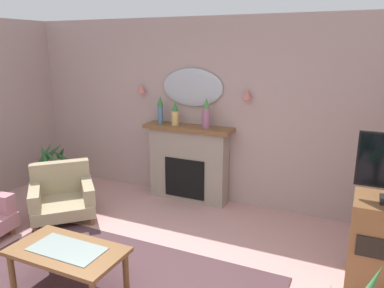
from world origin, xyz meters
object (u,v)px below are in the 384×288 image
(mantel_vase_left, at_px, (206,114))
(coffee_table, at_px, (67,255))
(mantel_vase_right, at_px, (175,113))
(wall_sconce_left, at_px, (141,89))
(mantel_vase_centre, at_px, (160,108))
(potted_plant_small_fern, at_px, (54,166))
(wall_mirror, at_px, (192,87))
(fireplace, at_px, (188,164))
(wall_sconce_right, at_px, (247,94))
(armchair_near_fireplace, at_px, (62,195))

(mantel_vase_left, xyz_separation_m, coffee_table, (-0.39, -2.47, -0.98))
(mantel_vase_right, relative_size, wall_sconce_left, 2.65)
(mantel_vase_centre, relative_size, coffee_table, 0.39)
(mantel_vase_left, bearing_deg, potted_plant_small_fern, -168.59)
(wall_mirror, bearing_deg, wall_sconce_left, -176.63)
(fireplace, distance_m, coffee_table, 2.51)
(mantel_vase_centre, distance_m, potted_plant_small_fern, 2.07)
(wall_mirror, distance_m, wall_sconce_right, 0.85)
(fireplace, height_order, armchair_near_fireplace, fireplace)
(potted_plant_small_fern, bearing_deg, coffee_table, -43.02)
(coffee_table, bearing_deg, wall_mirror, 88.16)
(mantel_vase_right, bearing_deg, coffee_table, -87.34)
(mantel_vase_centre, relative_size, mantel_vase_left, 0.96)
(wall_sconce_right, height_order, coffee_table, wall_sconce_right)
(mantel_vase_left, bearing_deg, fireplace, 174.61)
(fireplace, bearing_deg, wall_mirror, 90.00)
(mantel_vase_right, height_order, armchair_near_fireplace, mantel_vase_right)
(wall_sconce_left, bearing_deg, coffee_table, -73.56)
(mantel_vase_left, xyz_separation_m, wall_sconce_left, (-1.15, 0.12, 0.29))
(wall_sconce_left, height_order, wall_sconce_right, same)
(wall_sconce_right, bearing_deg, armchair_near_fireplace, -148.65)
(mantel_vase_right, bearing_deg, fireplace, 8.06)
(armchair_near_fireplace, bearing_deg, potted_plant_small_fern, 139.75)
(mantel_vase_right, distance_m, coffee_table, 2.65)
(mantel_vase_left, xyz_separation_m, wall_mirror, (-0.30, 0.17, 0.34))
(mantel_vase_right, distance_m, armchair_near_fireplace, 1.97)
(mantel_vase_right, bearing_deg, mantel_vase_left, 0.00)
(mantel_vase_left, relative_size, armchair_near_fireplace, 0.38)
(mantel_vase_left, bearing_deg, wall_sconce_left, 174.04)
(wall_mirror, xyz_separation_m, wall_sconce_left, (-0.85, -0.05, -0.05))
(mantel_vase_left, distance_m, coffee_table, 2.69)
(armchair_near_fireplace, bearing_deg, mantel_vase_right, 46.71)
(mantel_vase_left, relative_size, potted_plant_small_fern, 0.57)
(mantel_vase_centre, height_order, wall_mirror, wall_mirror)
(wall_sconce_left, xyz_separation_m, wall_sconce_right, (1.70, 0.00, 0.00))
(mantel_vase_centre, xyz_separation_m, armchair_near_fireplace, (-0.90, -1.22, -1.09))
(fireplace, bearing_deg, coffee_table, -91.95)
(mantel_vase_right, xyz_separation_m, mantel_vase_left, (0.50, 0.00, 0.03))
(mantel_vase_left, height_order, coffee_table, mantel_vase_left)
(mantel_vase_right, relative_size, mantel_vase_left, 0.84)
(fireplace, bearing_deg, mantel_vase_left, -5.39)
(mantel_vase_left, relative_size, coffee_table, 0.40)
(wall_mirror, height_order, armchair_near_fireplace, wall_mirror)
(wall_sconce_left, distance_m, armchair_near_fireplace, 1.97)
(mantel_vase_centre, height_order, mantel_vase_left, mantel_vase_left)
(coffee_table, bearing_deg, mantel_vase_left, 81.15)
(wall_sconce_right, bearing_deg, coffee_table, -109.83)
(armchair_near_fireplace, relative_size, potted_plant_small_fern, 1.47)
(coffee_table, height_order, potted_plant_small_fern, potted_plant_small_fern)
(fireplace, bearing_deg, armchair_near_fireplace, -137.23)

